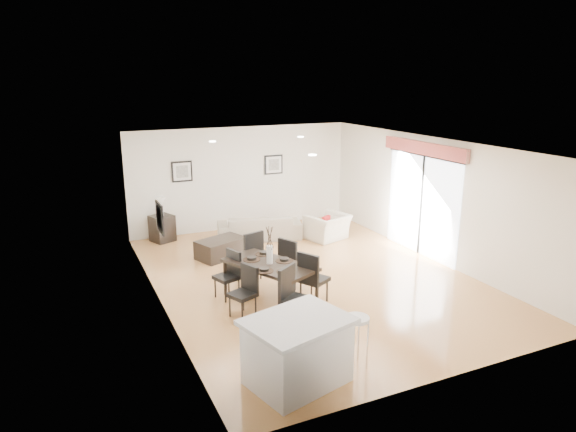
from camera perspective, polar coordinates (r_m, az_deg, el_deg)
name	(u,v)px	position (r m, az deg, el deg)	size (l,w,h in m)	color
ground	(310,277)	(10.53, 2.47, -6.81)	(8.00, 8.00, 0.00)	tan
wall_back	(242,178)	(13.69, -5.13, 4.23)	(6.00, 0.04, 2.70)	white
wall_front	(453,286)	(6.98, 17.85, -7.44)	(6.00, 0.04, 2.70)	white
wall_left	(157,232)	(9.17, -14.37, -1.73)	(0.04, 8.00, 2.70)	white
wall_right	(432,199)	(11.74, 15.70, 1.87)	(0.04, 8.00, 2.70)	white
ceiling	(312,145)	(9.84, 2.65, 7.92)	(6.00, 8.00, 0.02)	white
sofa	(259,227)	(12.91, -3.20, -1.20)	(2.07, 0.81, 0.60)	#A09481
armchair	(327,227)	(12.86, 4.41, -1.23)	(0.97, 0.85, 0.63)	beige
courtyard_plant_a	(519,225)	(14.05, 24.25, -0.89)	(0.67, 0.58, 0.74)	#305223
courtyard_plant_b	(466,213)	(14.83, 19.20, 0.30)	(0.39, 0.39, 0.69)	#305223
dining_table	(270,267)	(9.28, -2.03, -5.69)	(1.48, 1.90, 0.71)	black
dining_chair_wnear	(246,288)	(8.79, -4.73, -7.99)	(0.52, 0.52, 0.88)	black
dining_chair_wfar	(230,271)	(9.53, -6.47, -6.13)	(0.50, 0.50, 0.88)	black
dining_chair_enear	(311,275)	(9.16, 2.63, -6.60)	(0.59, 0.59, 0.98)	black
dining_chair_efar	(291,260)	(9.88, 0.34, -4.92)	(0.59, 0.59, 0.98)	black
dining_chair_head	(292,293)	(8.40, 0.50, -8.60)	(0.62, 0.62, 1.00)	black
dining_chair_foot	(251,253)	(10.23, -4.18, -4.11)	(0.57, 0.57, 1.02)	black
vase	(270,249)	(9.17, -2.05, -3.72)	(0.84, 1.32, 0.70)	white
coffee_table	(221,248)	(11.68, -7.45, -3.57)	(1.06, 0.64, 0.42)	black
side_table	(162,228)	(13.04, -13.80, -1.34)	(0.49, 0.49, 0.65)	black
table_lamp	(161,204)	(12.88, -13.98, 1.33)	(0.24, 0.24, 0.46)	white
cushion	(326,221)	(12.70, 4.27, -0.60)	(0.27, 0.08, 0.27)	#A01415
kitchen_island	(297,351)	(6.98, 1.05, -14.74)	(1.52, 1.31, 0.92)	white
bar_stool	(357,324)	(7.28, 7.64, -11.82)	(0.35, 0.35, 0.76)	white
framed_print_back_left	(182,172)	(13.17, -11.70, 4.86)	(0.52, 0.04, 0.52)	black
framed_print_back_right	(274,165)	(13.93, -1.61, 5.73)	(0.52, 0.04, 0.52)	black
framed_print_left_wall	(160,218)	(8.91, -14.07, -0.20)	(0.04, 0.52, 0.52)	black
sliding_door	(422,182)	(11.87, 14.72, 3.64)	(0.12, 2.70, 2.57)	white
courtyard	(505,196)	(14.61, 22.94, 2.06)	(6.00, 6.00, 2.00)	gray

